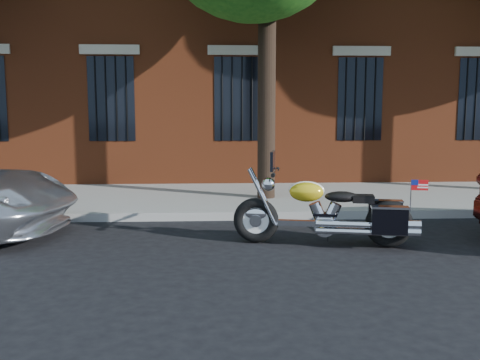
{
  "coord_description": "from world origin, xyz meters",
  "views": [
    {
      "loc": [
        -0.58,
        -7.94,
        1.93
      ],
      "look_at": [
        -0.14,
        0.8,
        0.79
      ],
      "focal_mm": 40.0,
      "sensor_mm": 36.0,
      "label": 1
    }
  ],
  "objects": [
    {
      "name": "ground",
      "position": [
        0.0,
        0.0,
        0.0
      ],
      "size": [
        120.0,
        120.0,
        0.0
      ],
      "primitive_type": "plane",
      "color": "black",
      "rests_on": "ground"
    },
    {
      "name": "sidewalk",
      "position": [
        0.0,
        3.26,
        0.07
      ],
      "size": [
        40.0,
        3.6,
        0.15
      ],
      "primitive_type": "cube",
      "color": "gray",
      "rests_on": "ground"
    },
    {
      "name": "motorcycle",
      "position": [
        1.09,
        -0.53,
        0.46
      ],
      "size": [
        2.57,
        1.09,
        1.35
      ],
      "rotation": [
        0.0,
        0.0,
        -0.2
      ],
      "color": "black",
      "rests_on": "ground"
    },
    {
      "name": "curb",
      "position": [
        0.0,
        1.38,
        0.07
      ],
      "size": [
        40.0,
        0.16,
        0.15
      ],
      "primitive_type": "cube",
      "color": "gray",
      "rests_on": "ground"
    }
  ]
}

